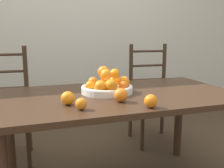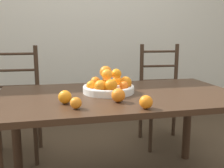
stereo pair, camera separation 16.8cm
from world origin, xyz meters
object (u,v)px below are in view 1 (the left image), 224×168
at_px(orange_loose_2, 81,104).
at_px(chair_right, 152,96).
at_px(orange_loose_1, 121,95).
at_px(orange_loose_3, 151,101).
at_px(chair_left, 4,108).
at_px(orange_loose_0, 68,98).
at_px(fruit_bowl, 107,86).

bearing_deg(orange_loose_2, chair_right, 47.24).
bearing_deg(chair_right, orange_loose_1, -122.69).
bearing_deg(orange_loose_1, orange_loose_3, -56.12).
relative_size(chair_left, chair_right, 1.00).
relative_size(orange_loose_0, orange_loose_1, 0.94).
distance_m(orange_loose_2, chair_left, 1.18).
height_order(fruit_bowl, orange_loose_2, fruit_bowl).
distance_m(chair_left, chair_right, 1.43).
bearing_deg(chair_left, orange_loose_1, -50.89).
height_order(orange_loose_3, chair_left, chair_left).
xyz_separation_m(orange_loose_1, chair_left, (-0.71, 0.97, -0.28)).
xyz_separation_m(fruit_bowl, orange_loose_3, (0.11, -0.43, -0.01)).
distance_m(orange_loose_0, orange_loose_1, 0.31).
distance_m(fruit_bowl, orange_loose_1, 0.26).
bearing_deg(orange_loose_1, orange_loose_0, 173.18).
xyz_separation_m(orange_loose_3, chair_right, (0.60, 1.13, -0.28)).
bearing_deg(chair_right, chair_left, -176.20).
height_order(orange_loose_1, chair_right, chair_right).
bearing_deg(chair_left, orange_loose_0, -63.71).
distance_m(orange_loose_1, orange_loose_2, 0.27).
distance_m(orange_loose_0, orange_loose_3, 0.47).
bearing_deg(fruit_bowl, orange_loose_3, -75.38).
height_order(orange_loose_0, chair_left, chair_left).
xyz_separation_m(fruit_bowl, chair_left, (-0.71, 0.71, -0.29)).
bearing_deg(orange_loose_2, orange_loose_1, 17.99).
bearing_deg(fruit_bowl, chair_right, 44.71).
bearing_deg(orange_loose_2, chair_left, 113.58).
height_order(fruit_bowl, orange_loose_1, fruit_bowl).
bearing_deg(chair_right, orange_loose_3, -114.25).
bearing_deg(chair_right, fruit_bowl, -131.49).
height_order(orange_loose_1, orange_loose_3, orange_loose_1).
height_order(fruit_bowl, chair_left, chair_left).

